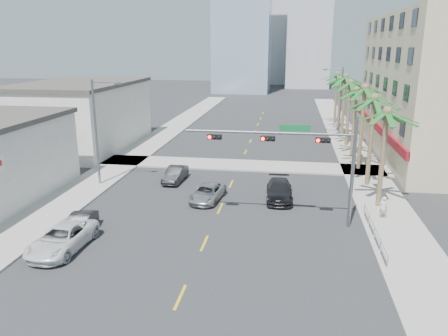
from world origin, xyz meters
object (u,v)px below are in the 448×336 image
(traffic_signal_mast, at_px, (303,151))
(car_parked_far, at_px, (62,238))
(car_lane_left, at_px, (175,174))
(car_parked_mid, at_px, (80,225))
(car_lane_center, at_px, (207,193))
(pedestrian, at_px, (383,207))
(car_lane_right, at_px, (279,191))

(traffic_signal_mast, relative_size, car_parked_far, 2.12)
(traffic_signal_mast, height_order, car_lane_left, traffic_signal_mast)
(car_lane_left, bearing_deg, traffic_signal_mast, -34.36)
(traffic_signal_mast, bearing_deg, car_lane_left, 143.27)
(car_parked_far, height_order, car_lane_left, car_parked_far)
(traffic_signal_mast, xyz_separation_m, car_parked_mid, (-13.92, -3.80, -4.43))
(car_lane_center, xyz_separation_m, pedestrian, (12.72, -2.05, 0.31))
(traffic_signal_mast, xyz_separation_m, car_lane_left, (-10.78, 8.05, -4.40))
(car_lane_left, bearing_deg, car_parked_far, -99.98)
(car_lane_right, bearing_deg, car_parked_far, -141.54)
(car_lane_center, bearing_deg, car_lane_left, 137.33)
(car_parked_mid, xyz_separation_m, pedestrian, (19.59, 5.37, 0.29))
(car_parked_far, bearing_deg, car_lane_center, 57.28)
(car_lane_center, bearing_deg, traffic_signal_mast, -20.13)
(car_lane_center, relative_size, pedestrian, 2.85)
(car_lane_center, height_order, pedestrian, pedestrian)
(car_parked_far, xyz_separation_m, car_lane_center, (6.83, 9.69, -0.12))
(car_parked_far, distance_m, pedestrian, 20.99)
(traffic_signal_mast, distance_m, car_lane_right, 6.60)
(traffic_signal_mast, bearing_deg, car_lane_center, 152.78)
(traffic_signal_mast, height_order, car_parked_mid, traffic_signal_mast)
(traffic_signal_mast, height_order, pedestrian, traffic_signal_mast)
(car_parked_mid, distance_m, car_lane_left, 12.25)
(car_parked_far, relative_size, pedestrian, 3.38)
(car_lane_center, height_order, car_lane_right, car_lane_right)
(car_parked_far, bearing_deg, car_lane_left, 80.13)
(car_parked_mid, relative_size, car_lane_left, 0.96)
(car_parked_mid, relative_size, car_lane_center, 0.87)
(car_lane_right, height_order, pedestrian, pedestrian)
(car_parked_far, height_order, pedestrian, pedestrian)
(traffic_signal_mast, relative_size, car_lane_right, 2.27)
(car_parked_mid, xyz_separation_m, car_parked_far, (0.04, -2.27, 0.10))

